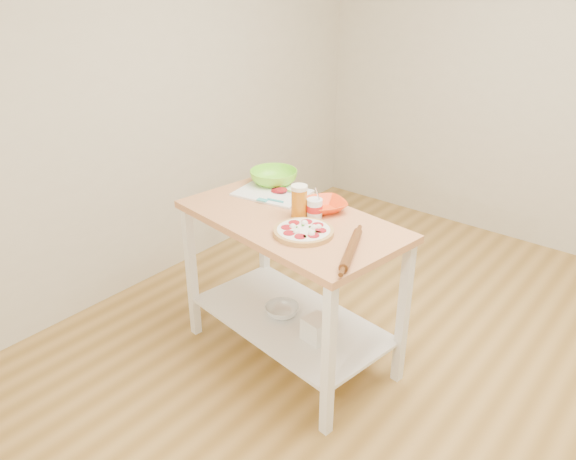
{
  "coord_description": "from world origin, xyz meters",
  "views": [
    {
      "loc": [
        1.07,
        -2.26,
        2.13
      ],
      "look_at": [
        -0.6,
        -0.21,
        0.85
      ],
      "focal_mm": 35.0,
      "sensor_mm": 36.0,
      "label": 1
    }
  ],
  "objects_px": {
    "green_bowl": "(274,177)",
    "yogurt_tub": "(315,208)",
    "shelf_glass_bowl": "(282,311)",
    "spatula": "(269,200)",
    "prep_island": "(291,258)",
    "knife": "(276,188)",
    "pizza": "(304,231)",
    "shelf_bin": "(317,329)",
    "beer_pint": "(299,201)",
    "orange_bowl": "(325,206)",
    "cutting_board": "(272,192)",
    "rolling_pin": "(351,250)"
  },
  "relations": [
    {
      "from": "yogurt_tub",
      "to": "shelf_glass_bowl",
      "type": "height_order",
      "value": "yogurt_tub"
    },
    {
      "from": "rolling_pin",
      "to": "shelf_bin",
      "type": "height_order",
      "value": "rolling_pin"
    },
    {
      "from": "cutting_board",
      "to": "yogurt_tub",
      "type": "distance_m",
      "value": 0.4
    },
    {
      "from": "prep_island",
      "to": "spatula",
      "type": "relative_size",
      "value": 8.9
    },
    {
      "from": "prep_island",
      "to": "pizza",
      "type": "distance_m",
      "value": 0.34
    },
    {
      "from": "beer_pint",
      "to": "knife",
      "type": "bearing_deg",
      "value": 148.24
    },
    {
      "from": "cutting_board",
      "to": "shelf_bin",
      "type": "height_order",
      "value": "cutting_board"
    },
    {
      "from": "prep_island",
      "to": "knife",
      "type": "height_order",
      "value": "knife"
    },
    {
      "from": "shelf_glass_bowl",
      "to": "spatula",
      "type": "bearing_deg",
      "value": 151.74
    },
    {
      "from": "orange_bowl",
      "to": "shelf_bin",
      "type": "bearing_deg",
      "value": -59.27
    },
    {
      "from": "prep_island",
      "to": "green_bowl",
      "type": "bearing_deg",
      "value": 141.14
    },
    {
      "from": "cutting_board",
      "to": "beer_pint",
      "type": "xyz_separation_m",
      "value": [
        0.32,
        -0.16,
        0.08
      ]
    },
    {
      "from": "green_bowl",
      "to": "shelf_bin",
      "type": "xyz_separation_m",
      "value": [
        0.62,
        -0.37,
        -0.62
      ]
    },
    {
      "from": "green_bowl",
      "to": "yogurt_tub",
      "type": "height_order",
      "value": "yogurt_tub"
    },
    {
      "from": "prep_island",
      "to": "knife",
      "type": "xyz_separation_m",
      "value": [
        -0.3,
        0.24,
        0.27
      ]
    },
    {
      "from": "orange_bowl",
      "to": "rolling_pin",
      "type": "distance_m",
      "value": 0.51
    },
    {
      "from": "orange_bowl",
      "to": "cutting_board",
      "type": "bearing_deg",
      "value": 179.01
    },
    {
      "from": "prep_island",
      "to": "cutting_board",
      "type": "bearing_deg",
      "value": 146.86
    },
    {
      "from": "prep_island",
      "to": "shelf_glass_bowl",
      "type": "bearing_deg",
      "value": -166.8
    },
    {
      "from": "rolling_pin",
      "to": "knife",
      "type": "bearing_deg",
      "value": 153.77
    },
    {
      "from": "yogurt_tub",
      "to": "knife",
      "type": "bearing_deg",
      "value": 158.33
    },
    {
      "from": "prep_island",
      "to": "pizza",
      "type": "height_order",
      "value": "pizza"
    },
    {
      "from": "pizza",
      "to": "shelf_bin",
      "type": "height_order",
      "value": "pizza"
    },
    {
      "from": "green_bowl",
      "to": "shelf_glass_bowl",
      "type": "relative_size",
      "value": 1.44
    },
    {
      "from": "pizza",
      "to": "cutting_board",
      "type": "relative_size",
      "value": 0.68
    },
    {
      "from": "shelf_bin",
      "to": "cutting_board",
      "type": "bearing_deg",
      "value": 154.0
    },
    {
      "from": "prep_island",
      "to": "rolling_pin",
      "type": "relative_size",
      "value": 3.45
    },
    {
      "from": "prep_island",
      "to": "knife",
      "type": "relative_size",
      "value": 4.83
    },
    {
      "from": "pizza",
      "to": "cutting_board",
      "type": "height_order",
      "value": "pizza"
    },
    {
      "from": "beer_pint",
      "to": "yogurt_tub",
      "type": "relative_size",
      "value": 0.97
    },
    {
      "from": "knife",
      "to": "beer_pint",
      "type": "xyz_separation_m",
      "value": [
        0.33,
        -0.2,
        0.07
      ]
    },
    {
      "from": "spatula",
      "to": "prep_island",
      "type": "bearing_deg",
      "value": -30.63
    },
    {
      "from": "pizza",
      "to": "knife",
      "type": "height_order",
      "value": "pizza"
    },
    {
      "from": "cutting_board",
      "to": "rolling_pin",
      "type": "distance_m",
      "value": 0.83
    },
    {
      "from": "shelf_glass_bowl",
      "to": "shelf_bin",
      "type": "height_order",
      "value": "shelf_bin"
    },
    {
      "from": "spatula",
      "to": "shelf_glass_bowl",
      "type": "xyz_separation_m",
      "value": [
        0.16,
        -0.09,
        -0.63
      ]
    },
    {
      "from": "yogurt_tub",
      "to": "rolling_pin",
      "type": "relative_size",
      "value": 0.48
    },
    {
      "from": "beer_pint",
      "to": "yogurt_tub",
      "type": "distance_m",
      "value": 0.09
    },
    {
      "from": "shelf_bin",
      "to": "shelf_glass_bowl",
      "type": "bearing_deg",
      "value": 169.59
    },
    {
      "from": "prep_island",
      "to": "beer_pint",
      "type": "height_order",
      "value": "beer_pint"
    },
    {
      "from": "shelf_glass_bowl",
      "to": "shelf_bin",
      "type": "relative_size",
      "value": 1.53
    },
    {
      "from": "pizza",
      "to": "yogurt_tub",
      "type": "relative_size",
      "value": 1.68
    },
    {
      "from": "knife",
      "to": "shelf_bin",
      "type": "bearing_deg",
      "value": -29.72
    },
    {
      "from": "pizza",
      "to": "beer_pint",
      "type": "xyz_separation_m",
      "value": [
        -0.15,
        0.15,
        0.07
      ]
    },
    {
      "from": "pizza",
      "to": "shelf_glass_bowl",
      "type": "relative_size",
      "value": 1.52
    },
    {
      "from": "cutting_board",
      "to": "shelf_bin",
      "type": "bearing_deg",
      "value": -35.14
    },
    {
      "from": "pizza",
      "to": "green_bowl",
      "type": "bearing_deg",
      "value": 142.74
    },
    {
      "from": "green_bowl",
      "to": "prep_island",
      "type": "bearing_deg",
      "value": -38.86
    },
    {
      "from": "orange_bowl",
      "to": "shelf_bin",
      "type": "distance_m",
      "value": 0.67
    },
    {
      "from": "spatula",
      "to": "yogurt_tub",
      "type": "xyz_separation_m",
      "value": [
        0.31,
        0.01,
        0.03
      ]
    }
  ]
}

